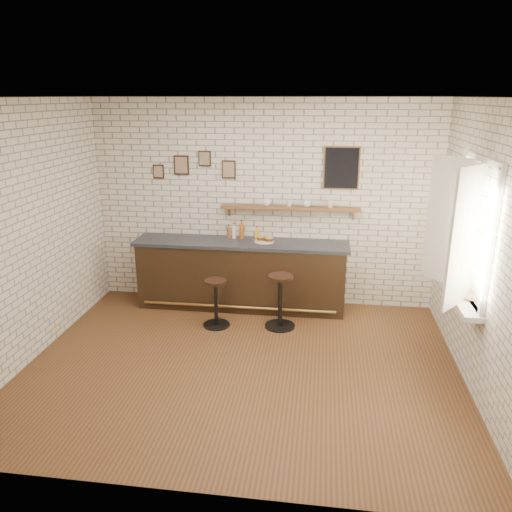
# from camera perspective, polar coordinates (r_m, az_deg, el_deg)

# --- Properties ---
(ground) EXTENTS (5.00, 5.00, 0.00)m
(ground) POSITION_cam_1_polar(r_m,az_deg,el_deg) (5.99, -1.61, -12.34)
(ground) COLOR brown
(ground) RESTS_ON ground
(bar_counter) EXTENTS (3.10, 0.65, 1.01)m
(bar_counter) POSITION_cam_1_polar(r_m,az_deg,el_deg) (7.34, -1.69, -2.10)
(bar_counter) COLOR #302112
(bar_counter) RESTS_ON ground
(sandwich_plate) EXTENTS (0.28, 0.28, 0.01)m
(sandwich_plate) POSITION_cam_1_polar(r_m,az_deg,el_deg) (7.17, 0.95, 1.69)
(sandwich_plate) COLOR white
(sandwich_plate) RESTS_ON bar_counter
(ciabatta_sandwich) EXTENTS (0.26, 0.17, 0.08)m
(ciabatta_sandwich) POSITION_cam_1_polar(r_m,az_deg,el_deg) (7.15, 1.04, 2.05)
(ciabatta_sandwich) COLOR tan
(ciabatta_sandwich) RESTS_ON sandwich_plate
(potato_chips) EXTENTS (0.26, 0.19, 0.00)m
(potato_chips) POSITION_cam_1_polar(r_m,az_deg,el_deg) (7.17, 0.86, 1.75)
(potato_chips) COLOR #E2A450
(potato_chips) RESTS_ON sandwich_plate
(bitters_bottle_brown) EXTENTS (0.06, 0.06, 0.21)m
(bitters_bottle_brown) POSITION_cam_1_polar(r_m,az_deg,el_deg) (7.34, -3.10, 2.69)
(bitters_bottle_brown) COLOR brown
(bitters_bottle_brown) RESTS_ON bar_counter
(bitters_bottle_white) EXTENTS (0.06, 0.06, 0.23)m
(bitters_bottle_white) POSITION_cam_1_polar(r_m,az_deg,el_deg) (7.32, -2.54, 2.74)
(bitters_bottle_white) COLOR silver
(bitters_bottle_white) RESTS_ON bar_counter
(bitters_bottle_amber) EXTENTS (0.07, 0.07, 0.28)m
(bitters_bottle_amber) POSITION_cam_1_polar(r_m,az_deg,el_deg) (7.30, -1.66, 2.87)
(bitters_bottle_amber) COLOR #934917
(bitters_bottle_amber) RESTS_ON bar_counter
(condiment_bottle_yellow) EXTENTS (0.06, 0.06, 0.19)m
(condiment_bottle_yellow) POSITION_cam_1_polar(r_m,az_deg,el_deg) (7.28, 0.10, 2.55)
(condiment_bottle_yellow) COLOR gold
(condiment_bottle_yellow) RESTS_ON bar_counter
(bar_stool_left) EXTENTS (0.37, 0.37, 0.66)m
(bar_stool_left) POSITION_cam_1_polar(r_m,az_deg,el_deg) (6.80, -4.59, -5.19)
(bar_stool_left) COLOR black
(bar_stool_left) RESTS_ON ground
(bar_stool_right) EXTENTS (0.41, 0.41, 0.74)m
(bar_stool_right) POSITION_cam_1_polar(r_m,az_deg,el_deg) (6.74, 2.79, -4.99)
(bar_stool_right) COLOR black
(bar_stool_right) RESTS_ON ground
(wall_shelf) EXTENTS (2.00, 0.18, 0.18)m
(wall_shelf) POSITION_cam_1_polar(r_m,az_deg,el_deg) (7.19, 3.92, 5.50)
(wall_shelf) COLOR brown
(wall_shelf) RESTS_ON ground
(shelf_cup_a) EXTENTS (0.14, 0.14, 0.10)m
(shelf_cup_a) POSITION_cam_1_polar(r_m,az_deg,el_deg) (7.20, 1.25, 6.13)
(shelf_cup_a) COLOR white
(shelf_cup_a) RESTS_ON wall_shelf
(shelf_cup_b) EXTENTS (0.13, 0.13, 0.09)m
(shelf_cup_b) POSITION_cam_1_polar(r_m,az_deg,el_deg) (7.17, 3.84, 6.02)
(shelf_cup_b) COLOR white
(shelf_cup_b) RESTS_ON wall_shelf
(shelf_cup_c) EXTENTS (0.16, 0.16, 0.10)m
(shelf_cup_c) POSITION_cam_1_polar(r_m,az_deg,el_deg) (7.16, 5.82, 5.97)
(shelf_cup_c) COLOR white
(shelf_cup_c) RESTS_ON wall_shelf
(shelf_cup_d) EXTENTS (0.13, 0.13, 0.10)m
(shelf_cup_d) POSITION_cam_1_polar(r_m,az_deg,el_deg) (7.16, 8.47, 5.87)
(shelf_cup_d) COLOR white
(shelf_cup_d) RESTS_ON wall_shelf
(back_wall_decor) EXTENTS (2.96, 0.02, 0.56)m
(back_wall_decor) POSITION_cam_1_polar(r_m,az_deg,el_deg) (7.18, 2.66, 10.11)
(back_wall_decor) COLOR black
(back_wall_decor) RESTS_ON ground
(window_sill) EXTENTS (0.20, 1.35, 0.06)m
(window_sill) POSITION_cam_1_polar(r_m,az_deg,el_deg) (6.01, 22.11, -4.13)
(window_sill) COLOR white
(window_sill) RESTS_ON ground
(casement_window) EXTENTS (0.40, 1.30, 1.56)m
(casement_window) POSITION_cam_1_polar(r_m,az_deg,el_deg) (5.77, 22.56, 2.80)
(casement_window) COLOR white
(casement_window) RESTS_ON ground
(book_lower) EXTENTS (0.20, 0.24, 0.02)m
(book_lower) POSITION_cam_1_polar(r_m,az_deg,el_deg) (5.87, 22.26, -4.24)
(book_lower) COLOR tan
(book_lower) RESTS_ON window_sill
(book_upper) EXTENTS (0.26, 0.27, 0.02)m
(book_upper) POSITION_cam_1_polar(r_m,az_deg,el_deg) (5.90, 22.19, -3.94)
(book_upper) COLOR tan
(book_upper) RESTS_ON book_lower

